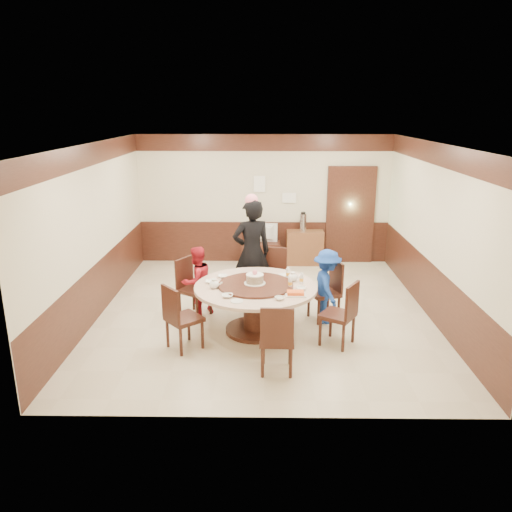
{
  "coord_description": "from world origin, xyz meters",
  "views": [
    {
      "loc": [
        -0.02,
        -7.84,
        3.32
      ],
      "look_at": [
        -0.13,
        -0.35,
        1.1
      ],
      "focal_mm": 35.0,
      "sensor_mm": 36.0,
      "label": 1
    }
  ],
  "objects_px": {
    "person_standing": "(252,252)",
    "banquet_table": "(256,299)",
    "television": "(261,233)",
    "person_red": "(197,281)",
    "person_blue": "(327,287)",
    "birthday_cake": "(255,279)",
    "side_cabinet": "(305,247)",
    "tv_stand": "(261,253)",
    "thermos": "(303,222)",
    "shrimp_platter": "(295,293)"
  },
  "relations": [
    {
      "from": "person_red",
      "to": "television",
      "type": "bearing_deg",
      "value": -154.82
    },
    {
      "from": "person_red",
      "to": "shrimp_platter",
      "type": "height_order",
      "value": "person_red"
    },
    {
      "from": "banquet_table",
      "to": "television",
      "type": "relative_size",
      "value": 2.57
    },
    {
      "from": "person_standing",
      "to": "thermos",
      "type": "distance_m",
      "value": 2.57
    },
    {
      "from": "tv_stand",
      "to": "television",
      "type": "distance_m",
      "value": 0.46
    },
    {
      "from": "person_standing",
      "to": "shrimp_platter",
      "type": "relative_size",
      "value": 6.21
    },
    {
      "from": "banquet_table",
      "to": "person_standing",
      "type": "xyz_separation_m",
      "value": [
        -0.09,
        1.19,
        0.4
      ]
    },
    {
      "from": "person_red",
      "to": "thermos",
      "type": "relative_size",
      "value": 3.1
    },
    {
      "from": "person_blue",
      "to": "birthday_cake",
      "type": "distance_m",
      "value": 1.22
    },
    {
      "from": "banquet_table",
      "to": "thermos",
      "type": "relative_size",
      "value": 4.89
    },
    {
      "from": "birthday_cake",
      "to": "television",
      "type": "height_order",
      "value": "birthday_cake"
    },
    {
      "from": "person_red",
      "to": "thermos",
      "type": "bearing_deg",
      "value": -169.03
    },
    {
      "from": "television",
      "to": "person_blue",
      "type": "bearing_deg",
      "value": 114.03
    },
    {
      "from": "person_blue",
      "to": "side_cabinet",
      "type": "xyz_separation_m",
      "value": [
        -0.09,
        3.15,
        -0.23
      ]
    },
    {
      "from": "person_standing",
      "to": "person_blue",
      "type": "height_order",
      "value": "person_standing"
    },
    {
      "from": "person_red",
      "to": "side_cabinet",
      "type": "distance_m",
      "value": 3.53
    },
    {
      "from": "shrimp_platter",
      "to": "tv_stand",
      "type": "relative_size",
      "value": 0.35
    },
    {
      "from": "banquet_table",
      "to": "tv_stand",
      "type": "relative_size",
      "value": 2.19
    },
    {
      "from": "banquet_table",
      "to": "tv_stand",
      "type": "bearing_deg",
      "value": 89.04
    },
    {
      "from": "banquet_table",
      "to": "television",
      "type": "distance_m",
      "value": 3.5
    },
    {
      "from": "tv_stand",
      "to": "side_cabinet",
      "type": "relative_size",
      "value": 1.06
    },
    {
      "from": "person_red",
      "to": "birthday_cake",
      "type": "xyz_separation_m",
      "value": [
        0.96,
        -0.62,
        0.27
      ]
    },
    {
      "from": "person_red",
      "to": "side_cabinet",
      "type": "relative_size",
      "value": 1.47
    },
    {
      "from": "side_cabinet",
      "to": "person_blue",
      "type": "bearing_deg",
      "value": -88.31
    },
    {
      "from": "person_blue",
      "to": "shrimp_platter",
      "type": "distance_m",
      "value": 0.96
    },
    {
      "from": "birthday_cake",
      "to": "thermos",
      "type": "height_order",
      "value": "thermos"
    },
    {
      "from": "person_standing",
      "to": "birthday_cake",
      "type": "bearing_deg",
      "value": 76.15
    },
    {
      "from": "shrimp_platter",
      "to": "thermos",
      "type": "bearing_deg",
      "value": 84.13
    },
    {
      "from": "person_standing",
      "to": "banquet_table",
      "type": "bearing_deg",
      "value": 76.68
    },
    {
      "from": "tv_stand",
      "to": "person_blue",
      "type": "bearing_deg",
      "value": -71.1
    },
    {
      "from": "thermos",
      "to": "side_cabinet",
      "type": "bearing_deg",
      "value": 0.0
    },
    {
      "from": "person_red",
      "to": "thermos",
      "type": "distance_m",
      "value": 3.51
    },
    {
      "from": "person_standing",
      "to": "person_blue",
      "type": "relative_size",
      "value": 1.54
    },
    {
      "from": "person_standing",
      "to": "person_blue",
      "type": "bearing_deg",
      "value": 128.83
    },
    {
      "from": "person_standing",
      "to": "tv_stand",
      "type": "xyz_separation_m",
      "value": [
        0.15,
        2.31,
        -0.68
      ]
    },
    {
      "from": "television",
      "to": "thermos",
      "type": "bearing_deg",
      "value": -173.01
    },
    {
      "from": "person_standing",
      "to": "shrimp_platter",
      "type": "bearing_deg",
      "value": 95.27
    },
    {
      "from": "person_red",
      "to": "banquet_table",
      "type": "bearing_deg",
      "value": 101.96
    },
    {
      "from": "side_cabinet",
      "to": "thermos",
      "type": "bearing_deg",
      "value": 180.0
    },
    {
      "from": "birthday_cake",
      "to": "thermos",
      "type": "xyz_separation_m",
      "value": [
        0.99,
        3.51,
        0.09
      ]
    },
    {
      "from": "person_red",
      "to": "birthday_cake",
      "type": "bearing_deg",
      "value": 102.4
    },
    {
      "from": "person_blue",
      "to": "birthday_cake",
      "type": "height_order",
      "value": "person_blue"
    },
    {
      "from": "person_red",
      "to": "person_blue",
      "type": "relative_size",
      "value": 0.97
    },
    {
      "from": "person_blue",
      "to": "thermos",
      "type": "distance_m",
      "value": 3.17
    },
    {
      "from": "birthday_cake",
      "to": "shrimp_platter",
      "type": "distance_m",
      "value": 0.73
    },
    {
      "from": "person_red",
      "to": "television",
      "type": "xyz_separation_m",
      "value": [
        1.04,
        2.86,
        0.12
      ]
    },
    {
      "from": "person_red",
      "to": "television",
      "type": "relative_size",
      "value": 1.63
    },
    {
      "from": "person_blue",
      "to": "television",
      "type": "xyz_separation_m",
      "value": [
        -1.07,
        3.12,
        0.1
      ]
    },
    {
      "from": "tv_stand",
      "to": "person_standing",
      "type": "bearing_deg",
      "value": -93.59
    },
    {
      "from": "person_standing",
      "to": "television",
      "type": "bearing_deg",
      "value": -111.07
    }
  ]
}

